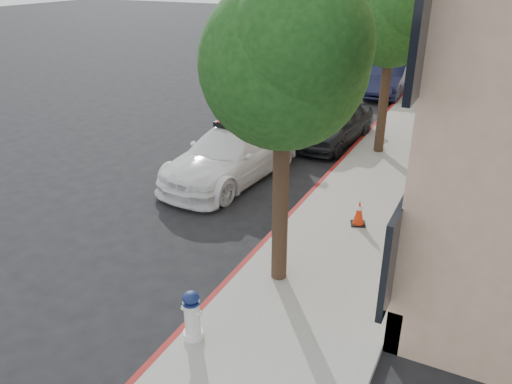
{
  "coord_description": "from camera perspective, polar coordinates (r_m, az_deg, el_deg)",
  "views": [
    {
      "loc": [
        6.15,
        -9.55,
        5.77
      ],
      "look_at": [
        1.57,
        -0.32,
        1.0
      ],
      "focal_mm": 35.0,
      "sensor_mm": 36.0,
      "label": 1
    }
  ],
  "objects": [
    {
      "name": "tree_mid",
      "position": [
        15.95,
        15.4,
        18.21
      ],
      "size": [
        2.77,
        2.64,
        5.43
      ],
      "color": "black",
      "rests_on": "sidewalk"
    },
    {
      "name": "traffic_cone",
      "position": [
        11.86,
        11.69,
        -2.28
      ],
      "size": [
        0.43,
        0.43,
        0.64
      ],
      "rotation": [
        0.0,
        0.0,
        0.35
      ],
      "color": "black",
      "rests_on": "sidewalk"
    },
    {
      "name": "police_car",
      "position": [
        14.41,
        -2.73,
        4.45
      ],
      "size": [
        2.65,
        5.4,
        1.66
      ],
      "rotation": [
        0.0,
        0.0,
        -0.1
      ],
      "color": "white",
      "rests_on": "ground"
    },
    {
      "name": "parked_car_mid",
      "position": [
        17.51,
        8.91,
        7.73
      ],
      "size": [
        2.05,
        4.29,
        1.42
      ],
      "primitive_type": "imported",
      "rotation": [
        0.0,
        0.0,
        -0.09
      ],
      "color": "black",
      "rests_on": "ground"
    },
    {
      "name": "parked_car_far",
      "position": [
        25.02,
        14.81,
        12.56
      ],
      "size": [
        1.86,
        4.86,
        1.58
      ],
      "primitive_type": "imported",
      "rotation": [
        0.0,
        0.0,
        0.04
      ],
      "color": "#151835",
      "rests_on": "ground"
    },
    {
      "name": "ground",
      "position": [
        12.74,
        -5.69,
        -2.23
      ],
      "size": [
        120.0,
        120.0,
        0.0
      ],
      "primitive_type": "plane",
      "color": "black",
      "rests_on": "ground"
    },
    {
      "name": "sidewalk",
      "position": [
        20.52,
        18.35,
        7.46
      ],
      "size": [
        3.2,
        50.0,
        0.15
      ],
      "primitive_type": "cube",
      "color": "gray",
      "rests_on": "ground"
    },
    {
      "name": "curb_strip",
      "position": [
        20.77,
        14.15,
        8.17
      ],
      "size": [
        0.12,
        50.0,
        0.15
      ],
      "primitive_type": "cube",
      "color": "maroon",
      "rests_on": "ground"
    },
    {
      "name": "fire_hydrant",
      "position": [
        8.35,
        -7.32,
        -13.83
      ],
      "size": [
        0.37,
        0.34,
        0.89
      ],
      "rotation": [
        0.0,
        0.0,
        -0.08
      ],
      "color": "silver",
      "rests_on": "sidewalk"
    },
    {
      "name": "tree_near",
      "position": [
        8.33,
        3.32,
        14.44
      ],
      "size": [
        2.92,
        2.82,
        5.62
      ],
      "color": "black",
      "rests_on": "sidewalk"
    }
  ]
}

